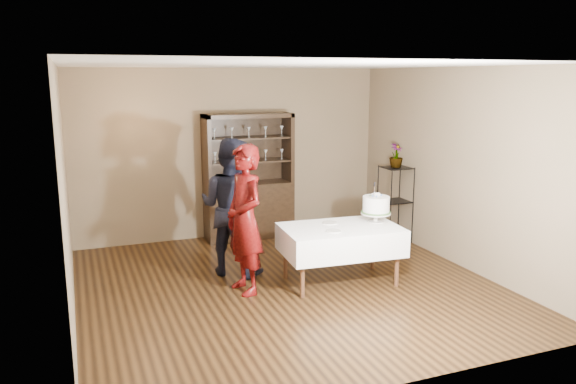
# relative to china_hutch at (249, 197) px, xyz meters

# --- Properties ---
(floor) EXTENTS (5.00, 5.00, 0.00)m
(floor) POSITION_rel_china_hutch_xyz_m (-0.20, -2.25, -0.66)
(floor) COLOR black
(floor) RESTS_ON ground
(ceiling) EXTENTS (5.00, 5.00, 0.00)m
(ceiling) POSITION_rel_china_hutch_xyz_m (-0.20, -2.25, 2.04)
(ceiling) COLOR white
(ceiling) RESTS_ON back_wall
(back_wall) EXTENTS (5.00, 0.02, 2.70)m
(back_wall) POSITION_rel_china_hutch_xyz_m (-0.20, 0.25, 0.69)
(back_wall) COLOR brown
(back_wall) RESTS_ON floor
(wall_left) EXTENTS (0.02, 5.00, 2.70)m
(wall_left) POSITION_rel_china_hutch_xyz_m (-2.70, -2.25, 0.69)
(wall_left) COLOR brown
(wall_left) RESTS_ON floor
(wall_right) EXTENTS (0.02, 5.00, 2.70)m
(wall_right) POSITION_rel_china_hutch_xyz_m (2.30, -2.25, 0.69)
(wall_right) COLOR brown
(wall_right) RESTS_ON floor
(china_hutch) EXTENTS (1.40, 0.48, 2.00)m
(china_hutch) POSITION_rel_china_hutch_xyz_m (0.00, 0.00, 0.00)
(china_hutch) COLOR black
(china_hutch) RESTS_ON floor
(plant_etagere) EXTENTS (0.42, 0.42, 1.20)m
(plant_etagere) POSITION_rel_china_hutch_xyz_m (2.08, -1.05, -0.01)
(plant_etagere) COLOR black
(plant_etagere) RESTS_ON floor
(cake_table) EXTENTS (1.52, 1.00, 0.73)m
(cake_table) POSITION_rel_china_hutch_xyz_m (0.46, -2.38, -0.11)
(cake_table) COLOR white
(cake_table) RESTS_ON floor
(woman) EXTENTS (0.54, 0.72, 1.80)m
(woman) POSITION_rel_china_hutch_xyz_m (-0.74, -2.24, 0.24)
(woman) COLOR #360407
(woman) RESTS_ON floor
(man) EXTENTS (1.11, 1.09, 1.80)m
(man) POSITION_rel_china_hutch_xyz_m (-0.72, -1.54, 0.24)
(man) COLOR black
(man) RESTS_ON floor
(cake) EXTENTS (0.44, 0.44, 0.53)m
(cake) POSITION_rel_china_hutch_xyz_m (0.99, -2.33, 0.27)
(cake) COLOR beige
(cake) RESTS_ON cake_table
(plate_near) EXTENTS (0.20, 0.20, 0.01)m
(plate_near) POSITION_rel_china_hutch_xyz_m (0.28, -2.55, 0.07)
(plate_near) COLOR beige
(plate_near) RESTS_ON cake_table
(plate_far) EXTENTS (0.24, 0.24, 0.01)m
(plate_far) POSITION_rel_china_hutch_xyz_m (0.40, -2.18, 0.07)
(plate_far) COLOR beige
(plate_far) RESTS_ON cake_table
(potted_plant) EXTENTS (0.27, 0.27, 0.37)m
(potted_plant) POSITION_rel_china_hutch_xyz_m (2.06, -1.06, 0.71)
(potted_plant) COLOR #3B612E
(potted_plant) RESTS_ON plant_etagere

